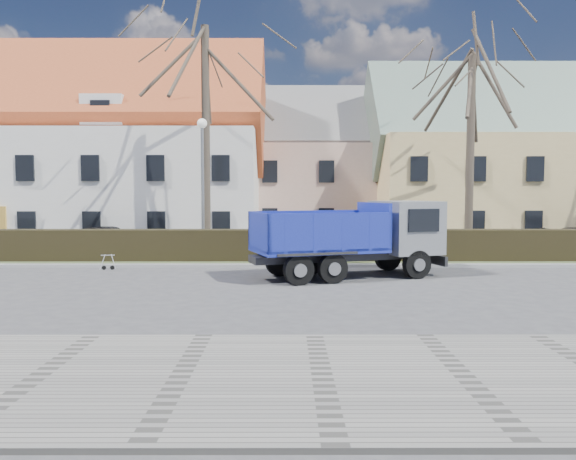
{
  "coord_description": "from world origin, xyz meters",
  "views": [
    {
      "loc": [
        1.67,
        -17.12,
        2.97
      ],
      "look_at": [
        1.71,
        2.46,
        1.6
      ],
      "focal_mm": 35.0,
      "sensor_mm": 36.0,
      "label": 1
    }
  ],
  "objects_px": {
    "dump_truck": "(342,238)",
    "streetlight": "(203,189)",
    "cart_frame": "(102,261)",
    "parked_car_a": "(109,238)"
  },
  "relations": [
    {
      "from": "dump_truck",
      "to": "streetlight",
      "type": "height_order",
      "value": "streetlight"
    },
    {
      "from": "streetlight",
      "to": "cart_frame",
      "type": "xyz_separation_m",
      "value": [
        -3.33,
        -3.16,
        -2.74
      ]
    },
    {
      "from": "cart_frame",
      "to": "streetlight",
      "type": "bearing_deg",
      "value": 43.57
    },
    {
      "from": "streetlight",
      "to": "parked_car_a",
      "type": "height_order",
      "value": "streetlight"
    },
    {
      "from": "dump_truck",
      "to": "cart_frame",
      "type": "distance_m",
      "value": 9.08
    },
    {
      "from": "streetlight",
      "to": "parked_car_a",
      "type": "bearing_deg",
      "value": 147.31
    },
    {
      "from": "dump_truck",
      "to": "cart_frame",
      "type": "height_order",
      "value": "dump_truck"
    },
    {
      "from": "streetlight",
      "to": "cart_frame",
      "type": "distance_m",
      "value": 5.35
    },
    {
      "from": "parked_car_a",
      "to": "cart_frame",
      "type": "bearing_deg",
      "value": -160.27
    },
    {
      "from": "streetlight",
      "to": "dump_truck",
      "type": "bearing_deg",
      "value": -42.35
    }
  ]
}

